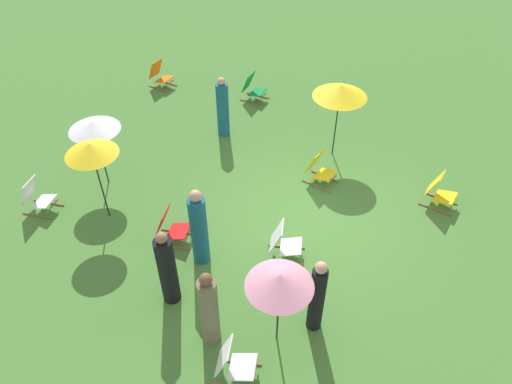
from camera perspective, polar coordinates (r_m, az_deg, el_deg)
ground_plane at (r=10.74m, az=6.11°, el=-3.31°), size 40.00×40.00×0.00m
deckchair_1 at (r=11.57m, az=20.87°, el=0.07°), size 0.65×0.86×0.83m
deckchair_2 at (r=15.58m, az=-11.28°, el=13.42°), size 0.63×0.85×0.83m
deckchair_3 at (r=10.16m, az=-10.07°, el=-4.10°), size 0.56×0.81×0.83m
deckchair_4 at (r=11.53m, az=7.54°, el=2.73°), size 0.69×0.87×0.83m
deckchair_5 at (r=9.72m, az=3.28°, el=-6.02°), size 0.61×0.84×0.83m
deckchair_6 at (r=14.60m, az=-0.36°, el=12.20°), size 0.58×0.82×0.83m
deckchair_7 at (r=8.20m, az=-2.73°, el=-19.51°), size 0.60×0.83×0.83m
deckchair_8 at (r=11.73m, az=-24.54°, el=-0.55°), size 0.53×0.79×0.83m
umbrella_0 at (r=7.54m, az=2.81°, el=-10.43°), size 1.10×1.10×1.74m
umbrella_1 at (r=11.67m, az=9.95°, el=11.70°), size 1.30×1.30×1.99m
umbrella_2 at (r=10.13m, az=-18.97°, el=4.83°), size 1.07×1.07×1.98m
umbrella_3 at (r=11.24m, az=-18.65°, el=7.45°), size 1.14×1.14×1.73m
person_0 at (r=8.23m, az=-5.58°, el=-13.69°), size 0.46×0.46×1.70m
person_1 at (r=8.82m, az=-10.45°, el=-9.02°), size 0.47×0.47×1.74m
person_2 at (r=9.35m, az=-6.78°, el=-4.36°), size 0.43×0.43×1.83m
person_3 at (r=8.38m, az=7.24°, el=-12.27°), size 0.38×0.38×1.70m
person_4 at (r=12.85m, az=-3.96°, el=9.82°), size 0.33×0.33×1.69m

